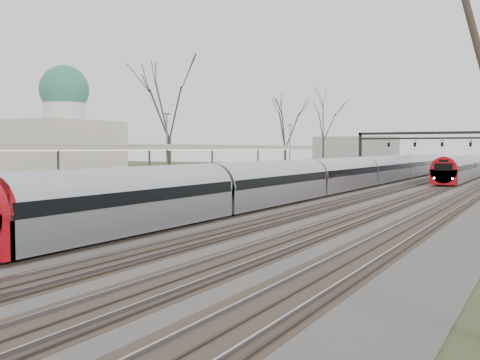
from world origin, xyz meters
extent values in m
cube|color=#474442|center=(0.00, 55.00, 0.05)|extent=(24.00, 160.00, 0.10)
cube|color=#4C3828|center=(-6.00, 55.00, 0.09)|extent=(2.60, 160.00, 0.06)
cube|color=gray|center=(-6.72, 55.00, 0.16)|extent=(0.07, 160.00, 0.12)
cube|color=gray|center=(-5.28, 55.00, 0.16)|extent=(0.07, 160.00, 0.12)
cube|color=#4C3828|center=(-2.50, 55.00, 0.09)|extent=(2.60, 160.00, 0.06)
cube|color=gray|center=(-3.22, 55.00, 0.16)|extent=(0.07, 160.00, 0.12)
cube|color=gray|center=(-1.78, 55.00, 0.16)|extent=(0.07, 160.00, 0.12)
cube|color=#4C3828|center=(1.00, 55.00, 0.09)|extent=(2.60, 160.00, 0.06)
cube|color=gray|center=(0.28, 55.00, 0.16)|extent=(0.07, 160.00, 0.12)
cube|color=gray|center=(1.72, 55.00, 0.16)|extent=(0.07, 160.00, 0.12)
cube|color=#4C3828|center=(4.50, 55.00, 0.09)|extent=(2.60, 160.00, 0.06)
cube|color=gray|center=(3.78, 55.00, 0.16)|extent=(0.07, 160.00, 0.12)
cube|color=gray|center=(5.22, 55.00, 0.16)|extent=(0.07, 160.00, 0.12)
cube|color=#4C3828|center=(8.00, 55.00, 0.09)|extent=(2.60, 160.00, 0.06)
cube|color=gray|center=(7.28, 55.00, 0.16)|extent=(0.07, 160.00, 0.12)
cube|color=#9E9B93|center=(-9.05, 37.50, 0.50)|extent=(3.50, 69.00, 1.00)
cylinder|color=slate|center=(-9.05, 26.00, 2.50)|extent=(0.14, 0.14, 3.00)
cylinder|color=slate|center=(-9.05, 34.00, 2.50)|extent=(0.14, 0.14, 3.00)
cylinder|color=slate|center=(-9.05, 42.00, 2.50)|extent=(0.14, 0.14, 3.00)
cylinder|color=slate|center=(-9.05, 50.00, 2.50)|extent=(0.14, 0.14, 3.00)
cube|color=silver|center=(-9.05, 33.00, 4.05)|extent=(4.10, 50.00, 0.12)
cube|color=beige|center=(-9.05, 33.00, 3.88)|extent=(4.10, 50.00, 0.25)
cube|color=beige|center=(-22.00, 38.00, 3.00)|extent=(10.00, 8.00, 6.00)
cylinder|color=silver|center=(-20.00, 38.00, 7.20)|extent=(3.20, 3.20, 2.50)
sphere|color=#30785F|center=(-20.00, 38.00, 8.40)|extent=(3.80, 3.80, 3.80)
cube|color=black|center=(-10.00, 85.00, 3.00)|extent=(0.35, 0.35, 6.00)
cube|color=black|center=(0.25, 85.00, 5.90)|extent=(21.00, 0.35, 0.35)
cube|color=black|center=(0.25, 85.00, 5.20)|extent=(21.00, 0.25, 0.25)
cube|color=black|center=(-6.00, 84.80, 4.50)|extent=(0.32, 0.22, 0.85)
sphere|color=#0CFF19|center=(-6.00, 84.66, 4.75)|extent=(0.16, 0.16, 0.16)
cube|color=black|center=(-2.50, 84.80, 4.50)|extent=(0.32, 0.22, 0.85)
sphere|color=#0CFF19|center=(-2.50, 84.66, 4.75)|extent=(0.16, 0.16, 0.16)
cube|color=black|center=(1.00, 84.80, 4.50)|extent=(0.32, 0.22, 0.85)
sphere|color=#0CFF19|center=(1.00, 84.66, 4.75)|extent=(0.16, 0.16, 0.16)
cube|color=black|center=(4.50, 84.80, 4.50)|extent=(0.32, 0.22, 0.85)
sphere|color=#0CFF19|center=(4.50, 84.66, 4.75)|extent=(0.16, 0.16, 0.16)
cylinder|color=#2D231C|center=(-17.00, 48.00, 2.48)|extent=(0.30, 0.30, 4.95)
cube|color=#ABADB5|center=(-2.50, 60.71, 1.10)|extent=(2.55, 90.00, 1.60)
cylinder|color=#ABADB5|center=(-2.50, 60.71, 1.75)|extent=(2.60, 89.70, 2.60)
cube|color=black|center=(-2.50, 60.71, 1.85)|extent=(2.62, 89.40, 0.55)
cube|color=black|center=(-2.50, 60.71, 0.17)|extent=(1.80, 89.00, 0.35)
cube|color=#ABADB5|center=(4.50, 85.93, 1.10)|extent=(2.55, 45.00, 1.60)
cylinder|color=#ABADB5|center=(4.50, 85.93, 1.75)|extent=(2.60, 44.70, 2.60)
cube|color=black|center=(4.50, 85.93, 1.85)|extent=(2.62, 44.40, 0.55)
cube|color=#A70910|center=(4.50, 63.53, 1.05)|extent=(2.55, 0.50, 1.50)
cylinder|color=#A70910|center=(4.50, 63.58, 1.75)|extent=(2.60, 0.60, 2.60)
cube|color=black|center=(4.50, 63.31, 2.05)|extent=(1.70, 0.12, 0.70)
sphere|color=white|center=(3.65, 63.33, 0.95)|extent=(0.22, 0.22, 0.22)
sphere|color=white|center=(5.35, 63.33, 0.95)|extent=(0.22, 0.22, 0.22)
cube|color=black|center=(4.50, 85.93, 0.17)|extent=(1.80, 44.00, 0.35)
camera|label=1|loc=(13.76, 2.60, 3.83)|focal=45.00mm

